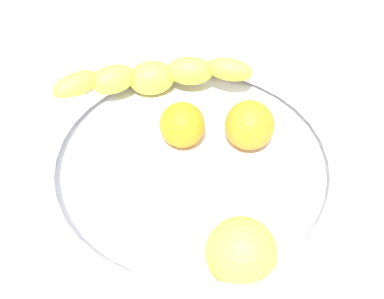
{
  "coord_description": "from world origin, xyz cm",
  "views": [
    {
      "loc": [
        -28.02,
        -18.81,
        47.62
      ],
      "look_at": [
        0.0,
        0.0,
        8.38
      ],
      "focal_mm": 44.3,
      "sensor_mm": 36.0,
      "label": 1
    }
  ],
  "objects_px": {
    "orange_front": "(182,125)",
    "banana_draped_left": "(152,77)",
    "orange_mid_left": "(250,125)",
    "apple_yellow": "(241,252)",
    "fruit_bowl": "(192,162)"
  },
  "relations": [
    {
      "from": "fruit_bowl",
      "to": "apple_yellow",
      "type": "relative_size",
      "value": 5.64
    },
    {
      "from": "fruit_bowl",
      "to": "apple_yellow",
      "type": "xyz_separation_m",
      "value": [
        -0.08,
        -0.11,
        0.03
      ]
    },
    {
      "from": "fruit_bowl",
      "to": "orange_mid_left",
      "type": "bearing_deg",
      "value": -26.34
    },
    {
      "from": "orange_mid_left",
      "to": "apple_yellow",
      "type": "xyz_separation_m",
      "value": [
        -0.15,
        -0.07,
        0.0
      ]
    },
    {
      "from": "banana_draped_left",
      "to": "apple_yellow",
      "type": "xyz_separation_m",
      "value": [
        -0.15,
        -0.22,
        0.0
      ]
    },
    {
      "from": "banana_draped_left",
      "to": "orange_mid_left",
      "type": "bearing_deg",
      "value": -91.3
    },
    {
      "from": "banana_draped_left",
      "to": "orange_front",
      "type": "relative_size",
      "value": 3.66
    },
    {
      "from": "fruit_bowl",
      "to": "apple_yellow",
      "type": "bearing_deg",
      "value": -126.72
    },
    {
      "from": "orange_mid_left",
      "to": "apple_yellow",
      "type": "height_order",
      "value": "apple_yellow"
    },
    {
      "from": "fruit_bowl",
      "to": "apple_yellow",
      "type": "height_order",
      "value": "apple_yellow"
    },
    {
      "from": "fruit_bowl",
      "to": "orange_mid_left",
      "type": "height_order",
      "value": "orange_mid_left"
    },
    {
      "from": "orange_mid_left",
      "to": "apple_yellow",
      "type": "relative_size",
      "value": 0.87
    },
    {
      "from": "banana_draped_left",
      "to": "apple_yellow",
      "type": "height_order",
      "value": "apple_yellow"
    },
    {
      "from": "orange_front",
      "to": "banana_draped_left",
      "type": "bearing_deg",
      "value": 60.14
    },
    {
      "from": "fruit_bowl",
      "to": "apple_yellow",
      "type": "distance_m",
      "value": 0.14
    }
  ]
}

